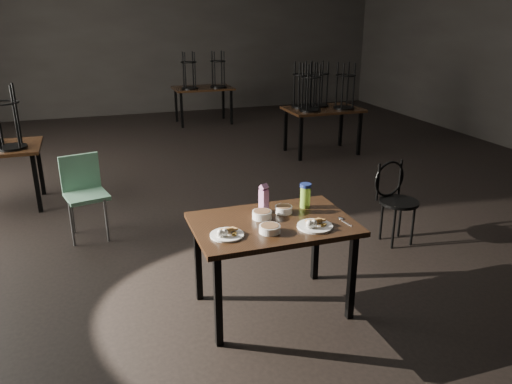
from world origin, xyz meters
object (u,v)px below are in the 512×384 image
object	(u,v)px
water_bottle	(305,195)
school_chair	(84,189)
bentwood_chair	(395,195)
main_table	(273,231)
juice_carton	(264,199)

from	to	relation	value
water_bottle	school_chair	size ratio (longest dim) A/B	0.23
bentwood_chair	water_bottle	bearing A→B (deg)	-164.44
water_bottle	school_chair	bearing A→B (deg)	134.52
school_chair	main_table	bearing A→B (deg)	-67.90
main_table	juice_carton	xyz separation A→B (m)	(-0.00, 0.20, 0.19)
main_table	school_chair	bearing A→B (deg)	125.15
bentwood_chair	school_chair	world-z (taller)	school_chair
school_chair	bentwood_chair	bearing A→B (deg)	-34.02
juice_carton	bentwood_chair	size ratio (longest dim) A/B	0.28
school_chair	water_bottle	bearing A→B (deg)	-58.53
juice_carton	water_bottle	xyz separation A→B (m)	(0.35, -0.01, -0.01)
main_table	water_bottle	bearing A→B (deg)	29.04
water_bottle	bentwood_chair	bearing A→B (deg)	25.21
juice_carton	school_chair	bearing A→B (deg)	128.17
main_table	juice_carton	bearing A→B (deg)	90.65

